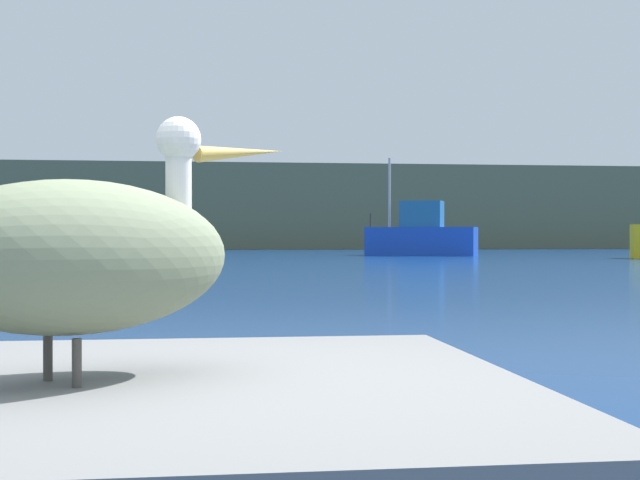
{
  "coord_description": "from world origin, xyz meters",
  "views": [
    {
      "loc": [
        -0.13,
        -3.05,
        1.03
      ],
      "look_at": [
        2.66,
        17.84,
        0.91
      ],
      "focal_mm": 51.81,
      "sensor_mm": 36.0,
      "label": 1
    }
  ],
  "objects": [
    {
      "name": "hillside_backdrop",
      "position": [
        0.0,
        69.34,
        3.02
      ],
      "size": [
        140.0,
        17.06,
        6.05
      ],
      "primitive_type": "cube",
      "color": "#5B664C",
      "rests_on": "ground"
    },
    {
      "name": "pier_dock",
      "position": [
        -0.51,
        -0.04,
        0.28
      ],
      "size": [
        2.88,
        2.4,
        0.56
      ],
      "primitive_type": "cube",
      "color": "slate",
      "rests_on": "ground"
    },
    {
      "name": "pelican",
      "position": [
        -0.5,
        -0.03,
        0.97
      ],
      "size": [
        1.32,
        1.08,
        0.88
      ],
      "rotation": [
        0.0,
        0.0,
        0.63
      ],
      "color": "gray",
      "rests_on": "pier_dock"
    },
    {
      "name": "fishing_boat_blue",
      "position": [
        10.85,
        41.36,
        0.98
      ],
      "size": [
        5.58,
        3.8,
        4.85
      ],
      "rotation": [
        0.0,
        0.0,
        2.71
      ],
      "color": "blue",
      "rests_on": "ground"
    }
  ]
}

